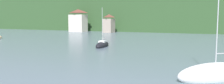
# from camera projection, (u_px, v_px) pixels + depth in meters

# --- Properties ---
(wooded_hillside) EXTENTS (352.00, 48.14, 34.37)m
(wooded_hillside) POSITION_uv_depth(u_px,v_px,m) (196.00, 13.00, 99.81)
(wooded_hillside) COLOR #2D4C28
(wooded_hillside) RESTS_ON ground_plane
(shore_building_west) EXTENTS (6.62, 4.58, 8.93)m
(shore_building_west) POSITION_uv_depth(u_px,v_px,m) (78.00, 21.00, 88.35)
(shore_building_west) COLOR beige
(shore_building_west) RESTS_ON ground_plane
(shore_building_westcentral) EXTENTS (3.53, 4.06, 6.78)m
(shore_building_westcentral) POSITION_uv_depth(u_px,v_px,m) (109.00, 24.00, 82.31)
(shore_building_westcentral) COLOR gray
(shore_building_westcentral) RESTS_ON ground_plane
(sailboat_mid_0) EXTENTS (6.29, 5.94, 10.77)m
(sailboat_mid_0) POSITION_uv_depth(u_px,v_px,m) (215.00, 74.00, 17.40)
(sailboat_mid_0) COLOR white
(sailboat_mid_0) RESTS_ON ground_plane
(sailboat_far_4) EXTENTS (2.71, 5.82, 7.15)m
(sailboat_far_4) POSITION_uv_depth(u_px,v_px,m) (102.00, 45.00, 38.70)
(sailboat_far_4) COLOR black
(sailboat_far_4) RESTS_ON ground_plane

